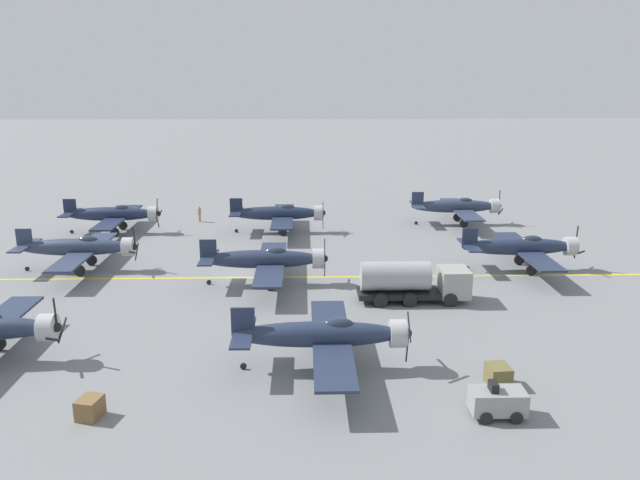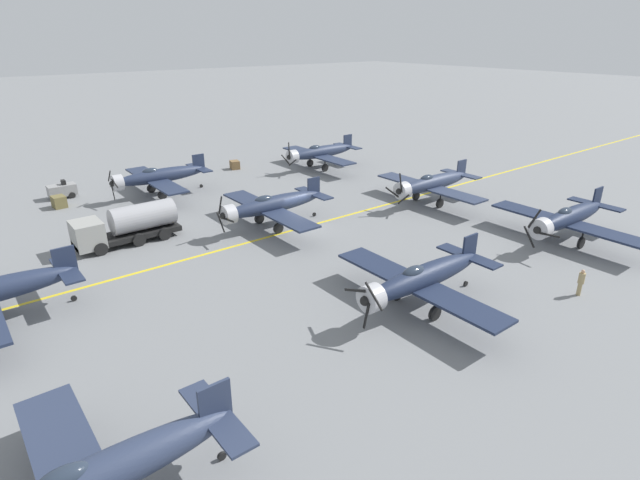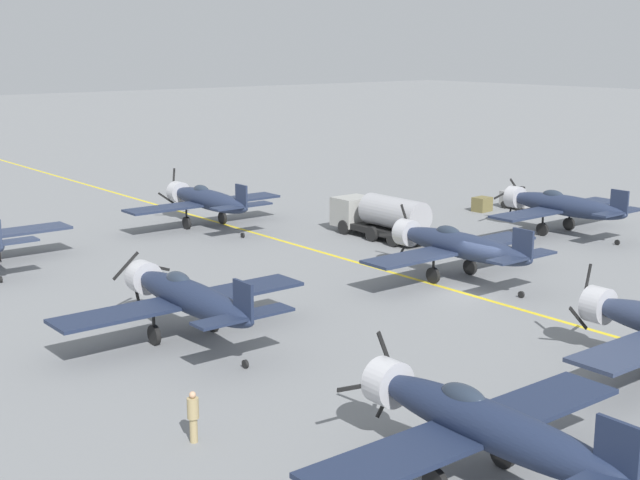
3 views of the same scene
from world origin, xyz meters
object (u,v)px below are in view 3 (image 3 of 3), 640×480
object	(u,v)px
fuel_tanker	(381,216)
ground_crew_walking	(193,415)
airplane_mid_center	(457,245)
airplane_mid_left	(187,296)
airplane_far_center	(207,200)
airplane_near_left	(481,423)
airplane_mid_right	(561,205)
supply_crate_by_tanker	(482,204)
tow_tractor	(517,199)

from	to	relation	value
fuel_tanker	ground_crew_walking	bearing A→B (deg)	-143.18
airplane_mid_center	ground_crew_walking	distance (m)	23.86
airplane_mid_left	airplane_far_center	world-z (taller)	airplane_far_center
airplane_mid_left	airplane_near_left	world-z (taller)	airplane_near_left
airplane_near_left	fuel_tanker	bearing A→B (deg)	63.95
airplane_near_left	fuel_tanker	world-z (taller)	airplane_near_left
airplane_mid_right	supply_crate_by_tanker	distance (m)	9.45
airplane_mid_left	airplane_near_left	bearing A→B (deg)	-100.23
airplane_mid_center	airplane_mid_right	size ratio (longest dim) A/B	1.00
airplane_mid_right	ground_crew_walking	distance (m)	39.16
tow_tractor	supply_crate_by_tanker	world-z (taller)	tow_tractor
airplane_mid_left	airplane_far_center	xyz separation A→B (m)	(13.78, 20.87, 0.00)
fuel_tanker	ground_crew_walking	distance (m)	32.84
fuel_tanker	tow_tractor	size ratio (longest dim) A/B	3.08
airplane_mid_right	supply_crate_by_tanker	size ratio (longest dim) A/B	8.93
airplane_mid_left	airplane_far_center	bearing A→B (deg)	46.54
airplane_mid_left	airplane_mid_center	size ratio (longest dim) A/B	1.00
supply_crate_by_tanker	airplane_mid_left	bearing A→B (deg)	-159.44
tow_tractor	ground_crew_walking	distance (m)	47.18
airplane_mid_right	fuel_tanker	xyz separation A→B (m)	(-10.67, 6.77, -0.50)
airplane_mid_center	airplane_mid_right	world-z (taller)	airplane_mid_center
supply_crate_by_tanker	tow_tractor	bearing A→B (deg)	-17.86
fuel_tanker	ground_crew_walking	xyz separation A→B (m)	(-26.29, -19.68, -0.53)
airplane_far_center	airplane_near_left	distance (m)	40.46
airplane_mid_left	supply_crate_by_tanker	distance (m)	36.34
ground_crew_walking	fuel_tanker	bearing A→B (deg)	36.82
tow_tractor	fuel_tanker	bearing A→B (deg)	-175.35
airplane_near_left	fuel_tanker	distance (m)	34.79
airplane_far_center	airplane_near_left	world-z (taller)	airplane_far_center
airplane_mid_center	airplane_mid_right	xyz separation A→B (m)	(14.82, 4.08, -0.00)
airplane_mid_left	airplane_mid_center	xyz separation A→B (m)	(16.96, -0.40, 0.00)
airplane_mid_left	airplane_near_left	size ratio (longest dim) A/B	1.00
airplane_near_left	tow_tractor	size ratio (longest dim) A/B	4.62
airplane_mid_right	supply_crate_by_tanker	bearing A→B (deg)	83.48
airplane_mid_center	supply_crate_by_tanker	xyz separation A→B (m)	(17.04, 13.15, -1.45)
airplane_near_left	supply_crate_by_tanker	size ratio (longest dim) A/B	8.93
airplane_far_center	fuel_tanker	distance (m)	12.75
airplane_far_center	tow_tractor	bearing A→B (deg)	-4.89
fuel_tanker	airplane_mid_left	bearing A→B (deg)	-153.65
airplane_mid_left	airplane_mid_center	distance (m)	16.97
airplane_far_center	airplane_mid_right	distance (m)	24.89
airplane_mid_right	tow_tractor	world-z (taller)	airplane_mid_right
airplane_mid_center	supply_crate_by_tanker	bearing A→B (deg)	38.02
airplane_near_left	ground_crew_walking	xyz separation A→B (m)	(-5.12, 7.92, -1.04)
airplane_mid_left	airplane_mid_right	distance (m)	31.99
airplane_near_left	airplane_mid_right	distance (m)	38.05
ground_crew_walking	airplane_mid_right	bearing A→B (deg)	19.25
supply_crate_by_tanker	ground_crew_walking	bearing A→B (deg)	-150.71
fuel_tanker	airplane_mid_right	bearing A→B (deg)	-32.41
airplane_mid_center	fuel_tanker	bearing A→B (deg)	69.44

